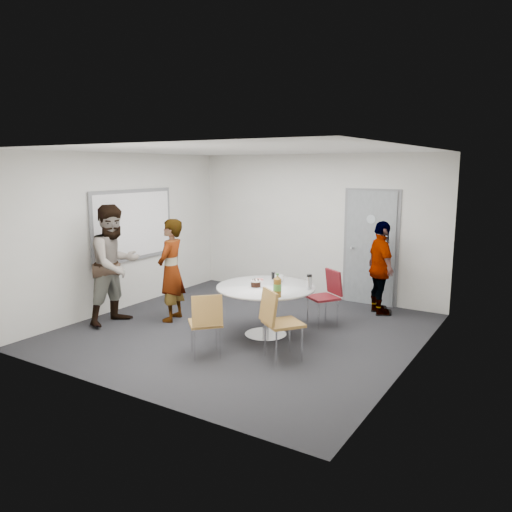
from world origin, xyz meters
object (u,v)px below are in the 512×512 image
Objects in this scene: door at (371,248)px; chair_far at (328,292)px; chair_near_left at (206,319)px; person_left at (115,265)px; whiteboard at (133,225)px; person_main at (171,270)px; person_right at (381,268)px; table at (267,293)px; chair_near_right at (277,317)px.

chair_far is at bearing -95.48° from door.
chair_near_left is 0.99× the size of chair_far.
person_left is (-2.90, -1.68, 0.41)m from chair_far.
whiteboard reaches higher than person_main.
person_left reaches higher than person_right.
chair_far is 0.46× the size of person_left.
person_main reaches higher than person_right.
person_main reaches higher than table.
table is 1.54× the size of chair_near_right.
person_left is (-2.13, 0.44, 0.42)m from chair_near_left.
door reaches higher than chair_far.
door is 3.80m from chair_near_left.
person_left reaches higher than chair_far.
person_right is at bearing -48.49° from person_left.
door reaches higher than whiteboard.
person_left is (-3.05, -3.21, -0.08)m from door.
person_left is (-0.66, -0.57, 0.12)m from person_main.
table is at bearing -4.61° from whiteboard.
whiteboard is 3.12m from chair_near_left.
whiteboard is 1.37m from person_main.
table is 1.17m from chair_near_left.
chair_near_left is at bearing 119.34° from person_right.
chair_near_left is (2.64, -1.37, -0.92)m from whiteboard.
person_right is (0.47, 2.71, 0.22)m from chair_near_right.
chair_far is 3.38m from person_left.
person_left reaches higher than person_main.
person_main is (-1.47, 1.01, 0.30)m from chair_near_left.
person_right is at bearing 22.31° from chair_near_left.
whiteboard is 2.03× the size of chair_near_right.
person_main is (-2.29, 0.60, 0.26)m from chair_near_right.
whiteboard is at bearing 175.39° from table.
person_left is at bearing -64.37° from person_main.
chair_near_left is 0.55× the size of person_right.
table is at bearing 32.72° from chair_near_left.
chair_far is at bearing 100.77° from person_main.
door is 2.45× the size of chair_near_left.
whiteboard reaches higher than person_right.
person_left is (-2.95, 0.02, 0.37)m from chair_near_right.
person_main is 1.04× the size of person_right.
chair_near_left is 0.52× the size of person_main.
door reaches higher than person_left.
chair_near_left is 1.81m from person_main.
table is at bearing 164.55° from chair_near_right.
door reaches higher than chair_near_left.
table is 0.87× the size of person_main.
whiteboard is 2.20× the size of chair_near_left.
chair_far is (3.41, 0.75, -0.92)m from whiteboard.
person_right reaches higher than chair_near_right.
whiteboard reaches higher than chair_far.
table is (-0.68, -2.51, -0.38)m from door.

